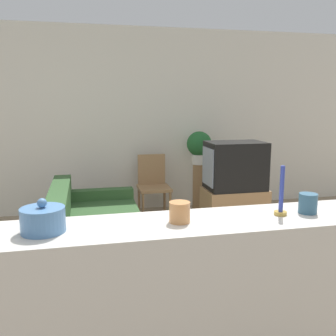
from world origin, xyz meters
TOP-DOWN VIEW (x-y plane):
  - wall_back at (0.00, 3.43)m, footprint 9.00×0.06m
  - couch at (-0.37, 1.74)m, footprint 0.97×1.79m
  - tv_stand at (1.40, 2.15)m, footprint 0.77×0.50m
  - television at (1.39, 2.15)m, footprint 0.72×0.48m
  - wooden_chair at (0.50, 2.96)m, footprint 0.44×0.44m
  - plant_stand at (1.22, 3.09)m, footprint 0.18×0.18m
  - potted_plant at (1.22, 3.09)m, footprint 0.37×0.37m
  - foreground_counter at (0.00, -0.36)m, footprint 2.37×0.44m
  - decorative_bowl at (-0.63, -0.36)m, footprint 0.21×0.21m
  - candle_jar at (0.04, -0.36)m, footprint 0.11×0.11m
  - candlestick at (0.62, -0.36)m, footprint 0.07×0.07m
  - coffee_tin at (0.78, -0.36)m, footprint 0.10×0.10m

SIDE VIEW (x-z plane):
  - couch at x=-0.37m, z-range -0.11..0.62m
  - tv_stand at x=1.40m, z-range 0.00..0.55m
  - plant_stand at x=1.22m, z-range 0.00..0.72m
  - wooden_chair at x=0.50m, z-range 0.05..0.93m
  - foreground_counter at x=0.00m, z-range 0.00..1.03m
  - television at x=1.39m, z-range 0.55..1.14m
  - potted_plant at x=1.22m, z-range 0.75..1.23m
  - candle_jar at x=0.04m, z-range 1.03..1.13m
  - coffee_tin at x=0.78m, z-range 1.03..1.14m
  - decorative_bowl at x=-0.63m, z-range 1.00..1.17m
  - candlestick at x=0.62m, z-range 0.98..1.26m
  - wall_back at x=0.00m, z-range 0.00..2.70m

